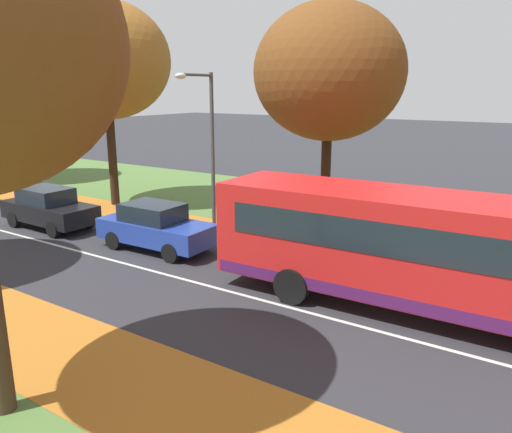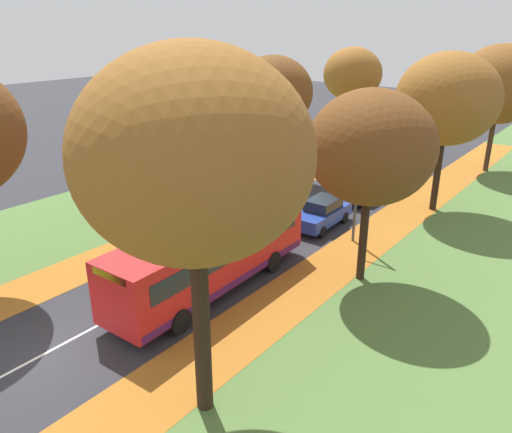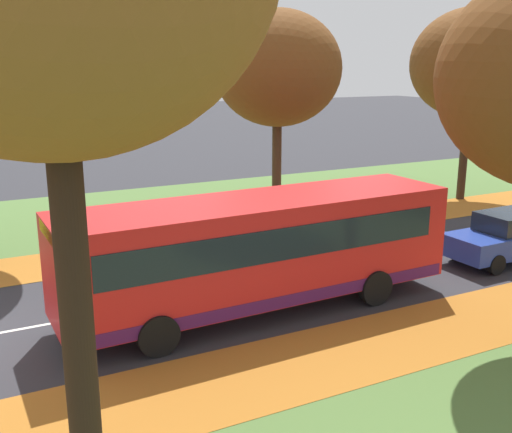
{
  "view_description": "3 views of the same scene",
  "coord_description": "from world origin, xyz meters",
  "px_view_note": "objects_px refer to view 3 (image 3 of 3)",
  "views": [
    {
      "loc": [
        -10.37,
        4.3,
        5.47
      ],
      "look_at": [
        2.04,
        12.38,
        1.64
      ],
      "focal_mm": 35.0,
      "sensor_mm": 36.0,
      "label": 1
    },
    {
      "loc": [
        14.65,
        -6.64,
        10.77
      ],
      "look_at": [
        1.0,
        11.06,
        2.04
      ],
      "focal_mm": 35.0,
      "sensor_mm": 36.0,
      "label": 2
    },
    {
      "loc": [
        14.6,
        0.54,
        6.31
      ],
      "look_at": [
        0.13,
        7.89,
        2.13
      ],
      "focal_mm": 42.0,
      "sensor_mm": 36.0,
      "label": 3
    }
  ],
  "objects_px": {
    "tree_left_mid": "(472,64)",
    "car_blue_lead": "(507,237)",
    "tree_left_near": "(278,69)",
    "bus": "(259,247)"
  },
  "relations": [
    {
      "from": "tree_left_near",
      "to": "tree_left_mid",
      "type": "height_order",
      "value": "tree_left_mid"
    },
    {
      "from": "tree_left_near",
      "to": "car_blue_lead",
      "type": "height_order",
      "value": "tree_left_near"
    },
    {
      "from": "bus",
      "to": "car_blue_lead",
      "type": "relative_size",
      "value": 2.47
    },
    {
      "from": "tree_left_near",
      "to": "car_blue_lead",
      "type": "distance_m",
      "value": 10.45
    },
    {
      "from": "tree_left_mid",
      "to": "tree_left_near",
      "type": "bearing_deg",
      "value": -93.12
    },
    {
      "from": "bus",
      "to": "tree_left_mid",
      "type": "bearing_deg",
      "value": 116.84
    },
    {
      "from": "tree_left_mid",
      "to": "car_blue_lead",
      "type": "height_order",
      "value": "tree_left_mid"
    },
    {
      "from": "tree_left_near",
      "to": "tree_left_mid",
      "type": "relative_size",
      "value": 0.95
    },
    {
      "from": "tree_left_near",
      "to": "bus",
      "type": "relative_size",
      "value": 0.8
    },
    {
      "from": "car_blue_lead",
      "to": "tree_left_near",
      "type": "bearing_deg",
      "value": -152.8
    }
  ]
}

